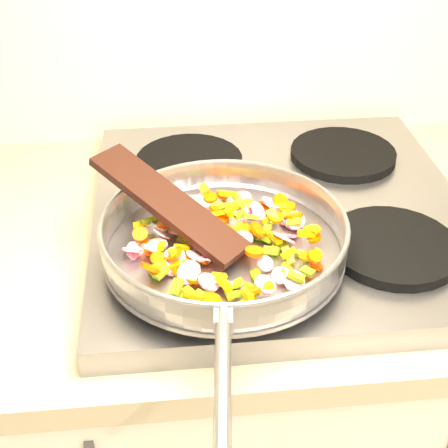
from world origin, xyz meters
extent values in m
cube|color=#939399|center=(-0.70, 1.67, 0.92)|extent=(0.60, 0.60, 0.04)
cylinder|color=black|center=(-0.84, 1.52, 0.95)|extent=(0.19, 0.19, 0.02)
cylinder|color=black|center=(-0.56, 1.52, 0.95)|extent=(0.19, 0.19, 0.02)
cylinder|color=black|center=(-0.84, 1.81, 0.95)|extent=(0.19, 0.19, 0.02)
cylinder|color=black|center=(-0.56, 1.81, 0.95)|extent=(0.19, 0.19, 0.02)
cylinder|color=#9E9EA5|center=(-0.81, 1.53, 0.96)|extent=(0.34, 0.34, 0.01)
torus|color=#9E9EA5|center=(-0.81, 1.53, 0.99)|extent=(0.38, 0.38, 0.05)
torus|color=#9E9EA5|center=(-0.81, 1.53, 1.01)|extent=(0.34, 0.34, 0.01)
cylinder|color=#9E9EA5|center=(-0.83, 1.26, 1.00)|extent=(0.04, 0.19, 0.02)
cube|color=#9E9EA5|center=(-0.83, 1.35, 1.00)|extent=(0.03, 0.03, 0.02)
cylinder|color=#FF4D00|center=(-0.87, 1.47, 0.97)|extent=(0.03, 0.03, 0.03)
cylinder|color=#C71344|center=(-0.70, 1.55, 0.98)|extent=(0.04, 0.04, 0.02)
cylinder|color=#C71344|center=(-0.72, 1.52, 0.98)|extent=(0.04, 0.05, 0.03)
cube|color=#F8BD06|center=(-0.88, 1.49, 0.99)|extent=(0.01, 0.02, 0.01)
cylinder|color=#C71344|center=(-0.89, 1.48, 0.97)|extent=(0.03, 0.04, 0.02)
cylinder|color=#FF4D00|center=(-0.89, 1.57, 0.98)|extent=(0.02, 0.02, 0.01)
cylinder|color=#FF4D00|center=(-0.90, 1.53, 0.97)|extent=(0.03, 0.03, 0.03)
cylinder|color=#FF4D00|center=(-0.80, 1.53, 0.98)|extent=(0.03, 0.02, 0.02)
cube|color=#F8BD06|center=(-0.82, 1.55, 0.98)|extent=(0.02, 0.02, 0.02)
cube|color=#F8BD06|center=(-0.82, 1.43, 0.98)|extent=(0.03, 0.03, 0.02)
cylinder|color=#FF4D00|center=(-0.90, 1.47, 0.98)|extent=(0.03, 0.03, 0.01)
cube|color=#F8BD06|center=(-0.88, 1.59, 0.97)|extent=(0.02, 0.01, 0.01)
cube|color=#F8BD06|center=(-0.68, 1.52, 0.99)|extent=(0.02, 0.03, 0.02)
cube|color=#7DA313|center=(-0.74, 1.55, 0.97)|extent=(0.02, 0.02, 0.01)
cylinder|color=#FF4D00|center=(-0.78, 1.41, 0.99)|extent=(0.03, 0.03, 0.02)
cube|color=#F8BD06|center=(-0.68, 1.52, 0.99)|extent=(0.03, 0.02, 0.01)
cylinder|color=#FF4D00|center=(-0.85, 1.45, 0.97)|extent=(0.03, 0.03, 0.01)
cube|color=#F8BD06|center=(-0.80, 1.53, 0.99)|extent=(0.01, 0.02, 0.01)
cylinder|color=#FF4D00|center=(-0.73, 1.62, 0.97)|extent=(0.04, 0.03, 0.02)
cylinder|color=#FF4D00|center=(-0.77, 1.48, 0.99)|extent=(0.04, 0.04, 0.01)
cube|color=#7DA313|center=(-0.77, 1.46, 0.97)|extent=(0.01, 0.03, 0.02)
cube|color=#7DA313|center=(-0.70, 1.49, 0.97)|extent=(0.02, 0.02, 0.01)
cylinder|color=#FF4D00|center=(-0.85, 1.58, 0.98)|extent=(0.02, 0.02, 0.01)
cube|color=#F8BD06|center=(-0.77, 1.64, 0.97)|extent=(0.02, 0.03, 0.02)
cylinder|color=#C71344|center=(-0.77, 1.65, 0.96)|extent=(0.04, 0.05, 0.03)
cube|color=#F8BD06|center=(-0.89, 1.51, 0.98)|extent=(0.01, 0.02, 0.01)
cube|color=#F8BD06|center=(-0.79, 1.59, 0.98)|extent=(0.02, 0.02, 0.01)
cylinder|color=#FF4D00|center=(-0.91, 1.47, 0.98)|extent=(0.03, 0.04, 0.03)
cylinder|color=#C71344|center=(-0.89, 1.55, 0.98)|extent=(0.03, 0.03, 0.03)
cube|color=#7DA313|center=(-0.72, 1.60, 0.98)|extent=(0.02, 0.02, 0.01)
cylinder|color=#C71344|center=(-0.87, 1.63, 0.98)|extent=(0.04, 0.03, 0.03)
cube|color=#7DA313|center=(-0.80, 1.43, 0.98)|extent=(0.02, 0.02, 0.01)
cylinder|color=#FF4D00|center=(-0.81, 1.61, 0.97)|extent=(0.03, 0.03, 0.02)
cylinder|color=#FF4D00|center=(-0.84, 1.50, 0.97)|extent=(0.02, 0.02, 0.01)
cube|color=#7DA313|center=(-0.87, 1.43, 0.97)|extent=(0.02, 0.02, 0.01)
cylinder|color=#FF4D00|center=(-0.92, 1.55, 0.98)|extent=(0.03, 0.03, 0.02)
cylinder|color=#C71344|center=(-0.91, 1.51, 0.99)|extent=(0.03, 0.03, 0.02)
cylinder|color=#C71344|center=(-0.93, 1.53, 0.97)|extent=(0.04, 0.04, 0.02)
cylinder|color=#C71344|center=(-0.70, 1.58, 0.97)|extent=(0.05, 0.05, 0.02)
cube|color=#7DA313|center=(-0.84, 1.51, 0.97)|extent=(0.01, 0.02, 0.01)
cylinder|color=#FF4D00|center=(-0.69, 1.47, 0.99)|extent=(0.03, 0.03, 0.02)
cube|color=#F8BD06|center=(-0.82, 1.53, 0.97)|extent=(0.02, 0.02, 0.01)
cylinder|color=#FF4D00|center=(-0.80, 1.56, 0.97)|extent=(0.03, 0.03, 0.01)
cylinder|color=#FF4D00|center=(-0.78, 1.56, 0.97)|extent=(0.03, 0.03, 0.02)
cube|color=#7DA313|center=(-0.78, 1.43, 0.97)|extent=(0.02, 0.03, 0.01)
cube|color=#F8BD06|center=(-0.85, 1.54, 0.98)|extent=(0.03, 0.01, 0.02)
cylinder|color=#C71344|center=(-0.82, 1.53, 0.98)|extent=(0.03, 0.03, 0.01)
cylinder|color=#FF4D00|center=(-0.81, 1.61, 0.97)|extent=(0.03, 0.03, 0.01)
cylinder|color=#C71344|center=(-0.71, 1.54, 0.97)|extent=(0.03, 0.03, 0.02)
cube|color=#F8BD06|center=(-0.82, 1.45, 0.97)|extent=(0.02, 0.02, 0.02)
cube|color=#7DA313|center=(-0.71, 1.60, 0.98)|extent=(0.02, 0.02, 0.02)
cube|color=#F8BD06|center=(-0.86, 1.41, 0.99)|extent=(0.03, 0.02, 0.01)
cylinder|color=#C71344|center=(-0.78, 1.52, 0.98)|extent=(0.04, 0.04, 0.01)
cylinder|color=#C71344|center=(-0.87, 1.56, 0.97)|extent=(0.04, 0.04, 0.03)
cylinder|color=#C71344|center=(-0.77, 1.42, 0.99)|extent=(0.04, 0.03, 0.02)
cylinder|color=#C71344|center=(-0.83, 1.59, 0.97)|extent=(0.04, 0.04, 0.01)
cube|color=#7DA313|center=(-0.76, 1.55, 0.97)|extent=(0.02, 0.02, 0.02)
cube|color=#F8BD06|center=(-0.89, 1.59, 0.98)|extent=(0.01, 0.02, 0.02)
cube|color=#F8BD06|center=(-0.79, 1.41, 0.97)|extent=(0.02, 0.02, 0.02)
cylinder|color=#C71344|center=(-0.81, 1.44, 0.97)|extent=(0.04, 0.04, 0.03)
cube|color=#F8BD06|center=(-0.79, 1.59, 0.97)|extent=(0.01, 0.02, 0.02)
cube|color=#F8BD06|center=(-0.68, 1.48, 0.98)|extent=(0.01, 0.02, 0.02)
cylinder|color=#C71344|center=(-0.88, 1.49, 0.98)|extent=(0.04, 0.04, 0.02)
cube|color=#F8BD06|center=(-0.87, 1.51, 0.98)|extent=(0.02, 0.01, 0.01)
cylinder|color=#FF4D00|center=(-0.70, 1.47, 0.98)|extent=(0.04, 0.04, 0.01)
cylinder|color=#C71344|center=(-0.73, 1.60, 0.98)|extent=(0.04, 0.04, 0.02)
cylinder|color=#FF4D00|center=(-0.68, 1.52, 0.98)|extent=(0.02, 0.02, 0.01)
cube|color=#F8BD06|center=(-0.72, 1.49, 0.97)|extent=(0.02, 0.03, 0.02)
cylinder|color=#FF4D00|center=(-0.88, 1.49, 0.98)|extent=(0.03, 0.04, 0.03)
cube|color=#F8BD06|center=(-0.74, 1.57, 0.98)|extent=(0.02, 0.02, 0.01)
cylinder|color=#FF4D00|center=(-0.90, 1.49, 0.98)|extent=(0.03, 0.03, 0.01)
cylinder|color=#C71344|center=(-0.84, 1.51, 0.97)|extent=(0.04, 0.03, 0.03)
cube|color=#7DA313|center=(-0.69, 1.57, 0.98)|extent=(0.02, 0.02, 0.02)
cylinder|color=#FF4D00|center=(-0.70, 1.57, 0.98)|extent=(0.03, 0.03, 0.02)
cylinder|color=#C71344|center=(-0.76, 1.48, 0.97)|extent=(0.03, 0.03, 0.02)
cylinder|color=#C71344|center=(-0.74, 1.45, 0.97)|extent=(0.03, 0.03, 0.01)
cube|color=#F8BD06|center=(-0.77, 1.56, 0.97)|extent=(0.02, 0.02, 0.01)
cylinder|color=#C71344|center=(-0.83, 1.57, 0.97)|extent=(0.04, 0.04, 0.03)
cylinder|color=#FF4D00|center=(-0.76, 1.61, 0.98)|extent=(0.03, 0.03, 0.01)
cylinder|color=#FF4D00|center=(-0.90, 1.49, 0.98)|extent=(0.03, 0.02, 0.02)
cube|color=#7DA313|center=(-0.85, 1.42, 0.97)|extent=(0.02, 0.02, 0.01)
cube|color=#F8BD06|center=(-0.88, 1.57, 0.97)|extent=(0.01, 0.02, 0.01)
cube|color=#F8BD06|center=(-0.70, 1.58, 0.97)|extent=(0.02, 0.02, 0.01)
cylinder|color=#C71344|center=(-0.75, 1.58, 0.99)|extent=(0.03, 0.04, 0.03)
cube|color=#7DA313|center=(-0.74, 1.51, 0.97)|extent=(0.02, 0.02, 0.02)
cylinder|color=#FF4D00|center=(-0.69, 1.47, 0.97)|extent=(0.02, 0.02, 0.02)
cube|color=#7DA313|center=(-0.90, 1.61, 0.97)|extent=(0.01, 0.02, 0.01)
cube|color=#7DA313|center=(-0.78, 1.58, 0.98)|extent=(0.02, 0.02, 0.01)
cylinder|color=#C71344|center=(-0.82, 1.54, 0.98)|extent=(0.04, 0.03, 0.02)
cylinder|color=#FF4D00|center=(-0.74, 1.61, 0.97)|extent=(0.03, 0.03, 0.00)
cylinder|color=#FF4D00|center=(-0.85, 1.61, 0.97)|extent=(0.03, 0.03, 0.02)
cylinder|color=#C71344|center=(-0.90, 1.52, 0.98)|extent=(0.04, 0.04, 0.01)
cylinder|color=#FF4D00|center=(-0.92, 1.55, 0.97)|extent=(0.03, 0.03, 0.01)
cylinder|color=#FF4D00|center=(-0.86, 1.50, 0.97)|extent=(0.03, 0.03, 0.02)
cylinder|color=#FF4D00|center=(-0.82, 1.64, 0.97)|extent=(0.03, 0.03, 0.01)
cylinder|color=#C71344|center=(-0.86, 1.46, 0.98)|extent=(0.03, 0.04, 0.03)
cube|color=#7DA313|center=(-0.70, 1.55, 0.98)|extent=(0.02, 0.02, 0.02)
cube|color=#F8BD06|center=(-0.86, 1.52, 0.97)|extent=(0.02, 0.02, 0.01)
cylinder|color=#FF4D00|center=(-0.70, 1.60, 0.98)|extent=(0.04, 0.04, 0.02)
cylinder|color=#FF4D00|center=(-0.79, 1.53, 0.97)|extent=(0.03, 0.04, 0.02)
cube|color=#7DA313|center=(-0.80, 1.42, 0.97)|extent=(0.02, 0.01, 0.01)
cylinder|color=#C71344|center=(-0.75, 1.60, 0.98)|extent=(0.04, 0.04, 0.02)
cube|color=#F8BD06|center=(-0.76, 1.59, 0.98)|extent=(0.02, 0.02, 0.02)
cube|color=#7DA313|center=(-0.91, 1.58, 0.98)|extent=(0.03, 0.02, 0.01)
cylinder|color=#FF4D00|center=(-0.80, 1.60, 0.97)|extent=(0.04, 0.04, 0.02)
cylinder|color=#C71344|center=(-0.84, 1.44, 0.98)|extent=(0.03, 0.03, 0.02)
cube|color=#7DA313|center=(-0.71, 1.58, 0.98)|extent=(0.02, 0.02, 0.01)
cube|color=#7DA313|center=(-0.74, 1.54, 0.97)|extent=(0.02, 0.03, 0.02)
cube|color=#7DA313|center=(-0.79, 1.63, 0.97)|extent=(0.02, 0.02, 0.02)
cylinder|color=#FF4D00|center=(-0.88, 1.58, 0.98)|extent=(0.04, 0.04, 0.02)
cube|color=#F8BD06|center=(-0.82, 1.54, 0.97)|extent=(0.03, 0.02, 0.02)
cube|color=#7DA313|center=(-0.88, 1.43, 0.98)|extent=(0.02, 0.03, 0.02)
cube|color=#F8BD06|center=(-0.69, 1.52, 0.98)|extent=(0.03, 0.01, 0.01)
cylinder|color=#FF4D00|center=(-0.71, 1.61, 0.98)|extent=(0.03, 0.03, 0.03)
cube|color=#F8BD06|center=(-0.77, 1.41, 0.98)|extent=(0.02, 0.02, 0.01)
cube|color=#7DA313|center=(-0.87, 1.61, 0.98)|extent=(0.02, 0.02, 0.02)
cube|color=#F8BD06|center=(-0.73, 1.52, 0.98)|extent=(0.02, 0.03, 0.01)
cylinder|color=#C71344|center=(-0.85, 1.49, 0.98)|extent=(0.04, 0.04, 0.02)
cylinder|color=#C71344|center=(-0.84, 1.56, 0.97)|extent=(0.04, 0.04, 0.02)
cylinder|color=#FF4D00|center=(-0.76, 1.53, 0.99)|extent=(0.03, 0.04, 0.03)
cube|color=#7DA313|center=(-0.73, 1.46, 0.97)|extent=(0.02, 0.02, 0.01)
cube|color=#7DA313|center=(-0.73, 1.57, 0.99)|extent=(0.02, 0.02, 0.02)
cube|color=#7DA313|center=(-0.90, 1.48, 0.97)|extent=(0.02, 0.02, 0.01)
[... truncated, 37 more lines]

